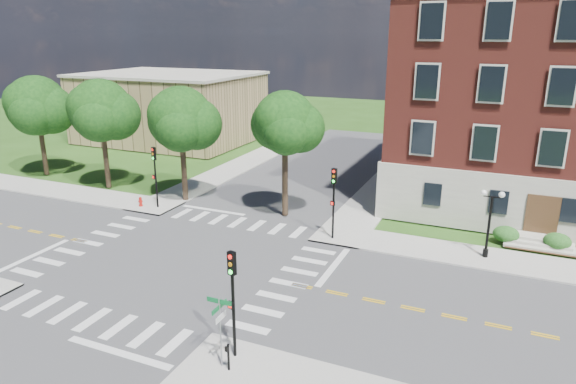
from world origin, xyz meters
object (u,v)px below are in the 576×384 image
at_px(fire_hydrant, 141,202).
at_px(traffic_signal_se, 233,291).
at_px(push_button_post, 228,356).
at_px(twin_lamp_west, 490,220).
at_px(street_sign_pole, 220,319).
at_px(traffic_signal_ne, 334,194).
at_px(traffic_signal_nw, 155,169).

bearing_deg(fire_hydrant, traffic_signal_se, -40.93).
height_order(traffic_signal_se, push_button_post, traffic_signal_se).
xyz_separation_m(twin_lamp_west, fire_hydrant, (-25.56, -0.70, -2.06)).
relative_size(street_sign_pole, push_button_post, 2.58).
height_order(traffic_signal_se, street_sign_pole, traffic_signal_se).
bearing_deg(push_button_post, traffic_signal_ne, 92.44).
relative_size(traffic_signal_ne, traffic_signal_nw, 1.00).
bearing_deg(twin_lamp_west, push_button_post, -119.24).
height_order(traffic_signal_ne, street_sign_pole, traffic_signal_ne).
height_order(traffic_signal_ne, twin_lamp_west, traffic_signal_ne).
relative_size(street_sign_pole, fire_hydrant, 4.13).
height_order(traffic_signal_nw, street_sign_pole, traffic_signal_nw).
distance_m(traffic_signal_se, traffic_signal_nw, 20.91).
xyz_separation_m(traffic_signal_ne, push_button_post, (0.64, -14.98, -2.39)).
bearing_deg(traffic_signal_se, traffic_signal_ne, 91.60).
xyz_separation_m(traffic_signal_nw, twin_lamp_west, (24.16, 0.38, -0.66)).
bearing_deg(push_button_post, twin_lamp_west, 60.76).
bearing_deg(traffic_signal_se, traffic_signal_nw, 135.91).
bearing_deg(twin_lamp_west, traffic_signal_se, -121.48).
distance_m(twin_lamp_west, fire_hydrant, 25.65).
relative_size(traffic_signal_nw, street_sign_pole, 1.55).
distance_m(traffic_signal_nw, street_sign_pole, 21.44).
bearing_deg(traffic_signal_nw, traffic_signal_ne, -2.07).
bearing_deg(street_sign_pole, push_button_post, -16.88).
height_order(traffic_signal_nw, fire_hydrant, traffic_signal_nw).
xyz_separation_m(traffic_signal_se, twin_lamp_west, (9.14, 14.93, -0.66)).
relative_size(traffic_signal_se, twin_lamp_west, 1.13).
bearing_deg(fire_hydrant, traffic_signal_ne, -0.77).
bearing_deg(traffic_signal_se, fire_hydrant, 139.07).
height_order(traffic_signal_ne, fire_hydrant, traffic_signal_ne).
distance_m(traffic_signal_nw, twin_lamp_west, 24.17).
relative_size(traffic_signal_ne, street_sign_pole, 1.55).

